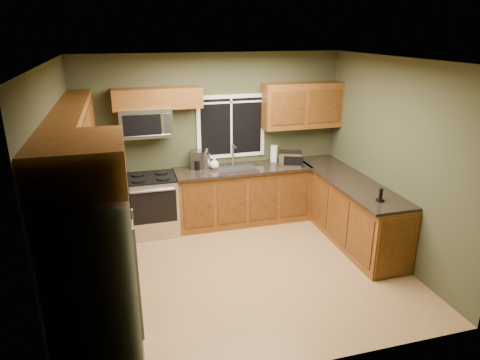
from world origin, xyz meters
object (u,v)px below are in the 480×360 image
refrigerator (95,285)px  range (152,205)px  cordless_phone (380,197)px  microwave (146,122)px  paper_towel_roll (274,153)px  soap_bottle_c (214,163)px  toaster_oven (290,159)px  coffee_maker (196,160)px  kettle (205,160)px  soap_bottle_a (207,158)px

refrigerator → range: (0.69, 2.77, -0.43)m
refrigerator → cordless_phone: refrigerator is taller
microwave → cordless_phone: (2.77, -1.96, -0.74)m
paper_towel_roll → cordless_phone: 2.14m
paper_towel_roll → soap_bottle_c: bearing=-173.8°
toaster_oven → soap_bottle_c: size_ratio=2.33×
microwave → paper_towel_roll: (2.05, 0.06, -0.65)m
refrigerator → microwave: bearing=76.7°
soap_bottle_c → coffee_maker: bearing=162.6°
microwave → range: bearing=-90.0°
microwave → coffee_maker: 0.99m
refrigerator → coffee_maker: (1.43, 2.94, 0.17)m
kettle → paper_towel_roll: size_ratio=0.97×
coffee_maker → kettle: size_ratio=0.96×
toaster_oven → range: bearing=178.1°
refrigerator → kettle: 3.33m
microwave → soap_bottle_a: (0.92, 0.09, -0.64)m
cordless_phone → refrigerator: bearing=-164.7°
range → coffee_maker: bearing=12.9°
refrigerator → kettle: (1.57, 2.93, 0.18)m
paper_towel_roll → refrigerator: bearing=-132.7°
toaster_oven → paper_towel_roll: size_ratio=1.43×
cordless_phone → microwave: bearing=144.8°
range → coffee_maker: (0.74, 0.17, 0.60)m
range → kettle: size_ratio=3.18×
range → cordless_phone: bearing=-33.3°
kettle → soap_bottle_c: 0.15m
range → soap_bottle_a: 1.13m
soap_bottle_c → paper_towel_roll: bearing=6.2°
soap_bottle_c → soap_bottle_a: bearing=121.4°
refrigerator → soap_bottle_a: refrigerator is taller
paper_towel_roll → soap_bottle_c: paper_towel_roll is taller
coffee_maker → cordless_phone: 2.84m
range → soap_bottle_c: size_ratio=5.04×
refrigerator → paper_towel_roll: 4.04m
coffee_maker → cordless_phone: (2.03, -1.99, -0.08)m
soap_bottle_a → soap_bottle_c: bearing=-58.6°
range → cordless_phone: cordless_phone is taller
paper_towel_roll → cordless_phone: bearing=-70.2°
toaster_oven → paper_towel_roll: paper_towel_roll is taller
toaster_oven → soap_bottle_c: (-1.22, 0.16, -0.02)m
refrigerator → kettle: bearing=61.8°
paper_towel_roll → toaster_oven: bearing=-56.1°
toaster_oven → kettle: bearing=170.3°
toaster_oven → paper_towel_roll: bearing=123.9°
coffee_maker → soap_bottle_a: 0.19m
range → soap_bottle_a: size_ratio=3.24×
toaster_oven → soap_bottle_a: soap_bottle_a is taller
kettle → coffee_maker: bearing=175.0°
toaster_oven → coffee_maker: (-1.49, 0.24, 0.02)m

